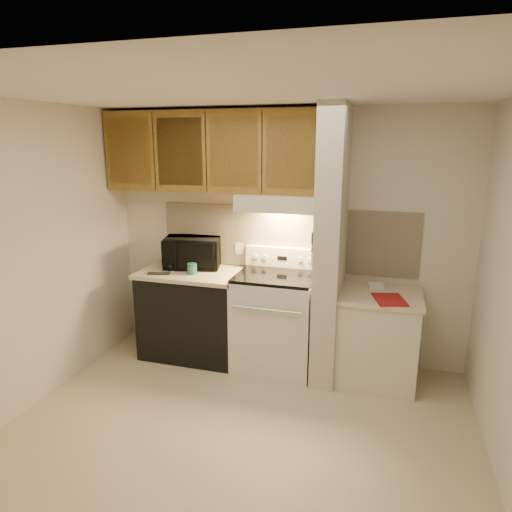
% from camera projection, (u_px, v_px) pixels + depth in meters
% --- Properties ---
extents(floor, '(3.60, 3.60, 0.00)m').
position_uv_depth(floor, '(238.00, 433.00, 3.51)').
color(floor, '#C6B994').
rests_on(floor, ground).
extents(ceiling, '(3.60, 3.60, 0.00)m').
position_uv_depth(ceiling, '(234.00, 90.00, 2.89)').
color(ceiling, white).
rests_on(ceiling, wall_back).
extents(wall_back, '(3.60, 2.50, 0.02)m').
position_uv_depth(wall_back, '(285.00, 237.00, 4.60)').
color(wall_back, beige).
rests_on(wall_back, floor).
extents(wall_left, '(0.02, 3.00, 2.50)m').
position_uv_depth(wall_left, '(27.00, 260.00, 3.70)').
color(wall_left, beige).
rests_on(wall_left, floor).
extents(backsplash, '(2.60, 0.02, 0.63)m').
position_uv_depth(backsplash, '(284.00, 238.00, 4.59)').
color(backsplash, beige).
rests_on(backsplash, wall_back).
extents(range_body, '(0.76, 0.65, 0.92)m').
position_uv_depth(range_body, '(275.00, 322.00, 4.47)').
color(range_body, silver).
rests_on(range_body, floor).
extents(oven_window, '(0.50, 0.01, 0.30)m').
position_uv_depth(oven_window, '(267.00, 331.00, 4.16)').
color(oven_window, black).
rests_on(oven_window, range_body).
extents(oven_handle, '(0.65, 0.02, 0.02)m').
position_uv_depth(oven_handle, '(266.00, 310.00, 4.07)').
color(oven_handle, silver).
rests_on(oven_handle, range_body).
extents(cooktop, '(0.74, 0.64, 0.03)m').
position_uv_depth(cooktop, '(276.00, 276.00, 4.35)').
color(cooktop, black).
rests_on(cooktop, range_body).
extents(range_backguard, '(0.76, 0.08, 0.20)m').
position_uv_depth(range_backguard, '(283.00, 257.00, 4.59)').
color(range_backguard, silver).
rests_on(range_backguard, range_body).
extents(range_display, '(0.10, 0.01, 0.04)m').
position_uv_depth(range_display, '(282.00, 258.00, 4.55)').
color(range_display, black).
rests_on(range_display, range_backguard).
extents(range_knob_left_outer, '(0.05, 0.02, 0.05)m').
position_uv_depth(range_knob_left_outer, '(255.00, 256.00, 4.62)').
color(range_knob_left_outer, silver).
rests_on(range_knob_left_outer, range_backguard).
extents(range_knob_left_inner, '(0.05, 0.02, 0.05)m').
position_uv_depth(range_knob_left_inner, '(265.00, 257.00, 4.60)').
color(range_knob_left_inner, silver).
rests_on(range_knob_left_inner, range_backguard).
extents(range_knob_right_inner, '(0.05, 0.02, 0.05)m').
position_uv_depth(range_knob_right_inner, '(300.00, 259.00, 4.50)').
color(range_knob_right_inner, silver).
rests_on(range_knob_right_inner, range_backguard).
extents(range_knob_right_outer, '(0.05, 0.02, 0.05)m').
position_uv_depth(range_knob_right_outer, '(310.00, 260.00, 4.47)').
color(range_knob_right_outer, silver).
rests_on(range_knob_right_outer, range_backguard).
extents(dishwasher_front, '(1.00, 0.63, 0.87)m').
position_uv_depth(dishwasher_front, '(193.00, 315.00, 4.73)').
color(dishwasher_front, black).
rests_on(dishwasher_front, floor).
extents(left_countertop, '(1.04, 0.67, 0.04)m').
position_uv_depth(left_countertop, '(192.00, 273.00, 4.61)').
color(left_countertop, beige).
rests_on(left_countertop, dishwasher_front).
extents(spoon_rest, '(0.24, 0.13, 0.02)m').
position_uv_depth(spoon_rest, '(159.00, 273.00, 4.50)').
color(spoon_rest, black).
rests_on(spoon_rest, left_countertop).
extents(teal_jar, '(0.10, 0.10, 0.11)m').
position_uv_depth(teal_jar, '(192.00, 269.00, 4.49)').
color(teal_jar, '#236655').
rests_on(teal_jar, left_countertop).
extents(outlet, '(0.08, 0.01, 0.12)m').
position_uv_depth(outlet, '(239.00, 248.00, 4.74)').
color(outlet, beige).
rests_on(outlet, backsplash).
extents(microwave, '(0.64, 0.51, 0.31)m').
position_uv_depth(microwave, '(192.00, 252.00, 4.72)').
color(microwave, black).
rests_on(microwave, left_countertop).
extents(partition_pillar, '(0.22, 0.70, 2.50)m').
position_uv_depth(partition_pillar, '(331.00, 247.00, 4.13)').
color(partition_pillar, beige).
rests_on(partition_pillar, floor).
extents(pillar_trim, '(0.01, 0.70, 0.04)m').
position_uv_depth(pillar_trim, '(318.00, 241.00, 4.15)').
color(pillar_trim, olive).
rests_on(pillar_trim, partition_pillar).
extents(knife_strip, '(0.02, 0.42, 0.04)m').
position_uv_depth(knife_strip, '(317.00, 240.00, 4.10)').
color(knife_strip, black).
rests_on(knife_strip, partition_pillar).
extents(knife_blade_a, '(0.01, 0.03, 0.16)m').
position_uv_depth(knife_blade_a, '(312.00, 255.00, 3.97)').
color(knife_blade_a, silver).
rests_on(knife_blade_a, knife_strip).
extents(knife_handle_a, '(0.02, 0.02, 0.10)m').
position_uv_depth(knife_handle_a, '(313.00, 238.00, 3.94)').
color(knife_handle_a, black).
rests_on(knife_handle_a, knife_strip).
extents(knife_blade_b, '(0.01, 0.04, 0.18)m').
position_uv_depth(knife_blade_b, '(313.00, 254.00, 4.05)').
color(knife_blade_b, silver).
rests_on(knife_blade_b, knife_strip).
extents(knife_handle_b, '(0.02, 0.02, 0.10)m').
position_uv_depth(knife_handle_b, '(314.00, 236.00, 4.02)').
color(knife_handle_b, black).
rests_on(knife_handle_b, knife_strip).
extents(knife_blade_c, '(0.01, 0.04, 0.20)m').
position_uv_depth(knife_blade_c, '(315.00, 253.00, 4.13)').
color(knife_blade_c, silver).
rests_on(knife_blade_c, knife_strip).
extents(knife_handle_c, '(0.02, 0.02, 0.10)m').
position_uv_depth(knife_handle_c, '(315.00, 235.00, 4.08)').
color(knife_handle_c, black).
rests_on(knife_handle_c, knife_strip).
extents(knife_blade_d, '(0.01, 0.04, 0.16)m').
position_uv_depth(knife_blade_d, '(317.00, 249.00, 4.21)').
color(knife_blade_d, silver).
rests_on(knife_blade_d, knife_strip).
extents(knife_handle_d, '(0.02, 0.02, 0.10)m').
position_uv_depth(knife_handle_d, '(317.00, 233.00, 4.15)').
color(knife_handle_d, black).
rests_on(knife_handle_d, knife_strip).
extents(knife_blade_e, '(0.01, 0.04, 0.18)m').
position_uv_depth(knife_blade_e, '(318.00, 248.00, 4.28)').
color(knife_blade_e, silver).
rests_on(knife_blade_e, knife_strip).
extents(knife_handle_e, '(0.02, 0.02, 0.10)m').
position_uv_depth(knife_handle_e, '(318.00, 231.00, 4.24)').
color(knife_handle_e, black).
rests_on(knife_handle_e, knife_strip).
extents(oven_mitt, '(0.03, 0.09, 0.22)m').
position_uv_depth(oven_mitt, '(319.00, 246.00, 4.33)').
color(oven_mitt, slate).
rests_on(oven_mitt, partition_pillar).
extents(right_cab_base, '(0.70, 0.60, 0.81)m').
position_uv_depth(right_cab_base, '(377.00, 340.00, 4.21)').
color(right_cab_base, beige).
rests_on(right_cab_base, floor).
extents(right_countertop, '(0.74, 0.64, 0.04)m').
position_uv_depth(right_countertop, '(380.00, 296.00, 4.11)').
color(right_countertop, beige).
rests_on(right_countertop, right_cab_base).
extents(red_folder, '(0.33, 0.39, 0.01)m').
position_uv_depth(red_folder, '(389.00, 300.00, 3.94)').
color(red_folder, maroon).
rests_on(red_folder, right_countertop).
extents(white_box, '(0.17, 0.14, 0.04)m').
position_uv_depth(white_box, '(375.00, 285.00, 4.28)').
color(white_box, white).
rests_on(white_box, right_countertop).
extents(range_hood, '(0.78, 0.44, 0.15)m').
position_uv_depth(range_hood, '(280.00, 202.00, 4.30)').
color(range_hood, beige).
rests_on(range_hood, upper_cabinets).
extents(hood_lip, '(0.78, 0.04, 0.06)m').
position_uv_depth(hood_lip, '(274.00, 210.00, 4.11)').
color(hood_lip, beige).
rests_on(hood_lip, range_hood).
extents(upper_cabinets, '(2.18, 0.33, 0.77)m').
position_uv_depth(upper_cabinets, '(213.00, 152.00, 4.42)').
color(upper_cabinets, olive).
rests_on(upper_cabinets, wall_back).
extents(cab_door_a, '(0.46, 0.01, 0.63)m').
position_uv_depth(cab_door_a, '(129.00, 151.00, 4.49)').
color(cab_door_a, olive).
rests_on(cab_door_a, upper_cabinets).
extents(cab_gap_a, '(0.01, 0.01, 0.73)m').
position_uv_depth(cab_gap_a, '(154.00, 152.00, 4.42)').
color(cab_gap_a, black).
rests_on(cab_gap_a, upper_cabinets).
extents(cab_door_b, '(0.46, 0.01, 0.63)m').
position_uv_depth(cab_door_b, '(180.00, 152.00, 4.34)').
color(cab_door_b, olive).
rests_on(cab_door_b, upper_cabinets).
extents(cab_gap_b, '(0.01, 0.01, 0.73)m').
position_uv_depth(cab_gap_b, '(206.00, 152.00, 4.27)').
color(cab_gap_b, black).
rests_on(cab_gap_b, upper_cabinets).
extents(cab_door_c, '(0.46, 0.01, 0.63)m').
position_uv_depth(cab_door_c, '(234.00, 152.00, 4.19)').
color(cab_door_c, olive).
rests_on(cab_door_c, upper_cabinets).
extents(cab_gap_c, '(0.01, 0.01, 0.73)m').
position_uv_depth(cab_gap_c, '(262.00, 152.00, 4.12)').
color(cab_gap_c, black).
rests_on(cab_gap_c, upper_cabinets).
extents(cab_door_d, '(0.46, 0.01, 0.63)m').
position_uv_depth(cab_door_d, '(292.00, 153.00, 4.04)').
color(cab_door_d, olive).
rests_on(cab_door_d, upper_cabinets).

